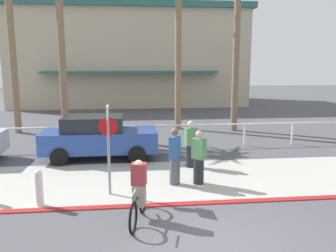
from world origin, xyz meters
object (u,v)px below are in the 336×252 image
at_px(stop_sign_bike_lane, 108,137).
at_px(pedestrian_2, 175,159).
at_px(palm_tree_3, 237,13).
at_px(pedestrian_0, 199,160).
at_px(palm_tree_1, 60,26).
at_px(palm_tree_2, 179,24).
at_px(car_blue_1, 99,137).
at_px(cyclist_black_0, 139,192).
at_px(pedestrian_1, 190,146).
at_px(bollard_0, 39,188).
at_px(palm_tree_0, 8,2).

relative_size(stop_sign_bike_lane, pedestrian_2, 1.43).
relative_size(stop_sign_bike_lane, palm_tree_3, 0.28).
height_order(palm_tree_3, pedestrian_0, palm_tree_3).
height_order(stop_sign_bike_lane, palm_tree_1, palm_tree_1).
relative_size(palm_tree_2, car_blue_1, 1.78).
distance_m(cyclist_black_0, pedestrian_0, 2.98).
distance_m(palm_tree_2, pedestrian_2, 10.58).
bearing_deg(pedestrian_0, stop_sign_bike_lane, -167.77).
height_order(palm_tree_2, palm_tree_3, palm_tree_3).
xyz_separation_m(cyclist_black_0, pedestrian_0, (1.90, 2.30, 0.09)).
height_order(car_blue_1, pedestrian_1, pedestrian_1).
height_order(palm_tree_2, cyclist_black_0, palm_tree_2).
bearing_deg(bollard_0, stop_sign_bike_lane, 19.50).
bearing_deg(stop_sign_bike_lane, pedestrian_1, 40.82).
distance_m(palm_tree_1, palm_tree_3, 9.15).
xyz_separation_m(palm_tree_1, pedestrian_1, (5.52, -6.42, -4.72)).
bearing_deg(bollard_0, palm_tree_2, 63.89).
relative_size(palm_tree_1, pedestrian_1, 4.36).
distance_m(palm_tree_3, car_blue_1, 10.18).
bearing_deg(pedestrian_0, palm_tree_2, 85.85).
bearing_deg(stop_sign_bike_lane, palm_tree_0, 119.32).
bearing_deg(palm_tree_0, pedestrian_1, -41.73).
bearing_deg(palm_tree_3, pedestrian_0, -113.50).
bearing_deg(pedestrian_2, palm_tree_3, 62.31).
bearing_deg(palm_tree_0, bollard_0, -70.52).
bearing_deg(pedestrian_2, palm_tree_0, 129.20).
relative_size(stop_sign_bike_lane, palm_tree_0, 0.26).
xyz_separation_m(palm_tree_2, cyclist_black_0, (-2.58, -11.57, -5.09)).
bearing_deg(bollard_0, palm_tree_0, 109.48).
bearing_deg(palm_tree_1, bollard_0, -83.96).
xyz_separation_m(bollard_0, car_blue_1, (1.16, 4.57, 0.35)).
distance_m(palm_tree_2, cyclist_black_0, 12.90).
xyz_separation_m(bollard_0, palm_tree_1, (-1.00, 9.42, 5.00)).
height_order(bollard_0, palm_tree_3, palm_tree_3).
bearing_deg(palm_tree_1, palm_tree_3, 1.25).
distance_m(bollard_0, palm_tree_0, 12.56).
distance_m(stop_sign_bike_lane, bollard_0, 2.22).
relative_size(stop_sign_bike_lane, bollard_0, 2.56).
distance_m(bollard_0, car_blue_1, 4.73).
distance_m(stop_sign_bike_lane, pedestrian_1, 3.73).
bearing_deg(palm_tree_1, palm_tree_2, 9.89).
height_order(stop_sign_bike_lane, pedestrian_0, stop_sign_bike_lane).
xyz_separation_m(stop_sign_bike_lane, car_blue_1, (-0.63, 3.94, -0.81)).
height_order(car_blue_1, cyclist_black_0, car_blue_1).
distance_m(pedestrian_0, pedestrian_2, 0.74).
bearing_deg(palm_tree_0, car_blue_1, -49.94).
bearing_deg(car_blue_1, palm_tree_2, 56.02).
bearing_deg(palm_tree_0, palm_tree_1, -17.89).
xyz_separation_m(bollard_0, palm_tree_2, (5.14, 10.49, 5.27)).
bearing_deg(pedestrian_1, bollard_0, -146.45).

